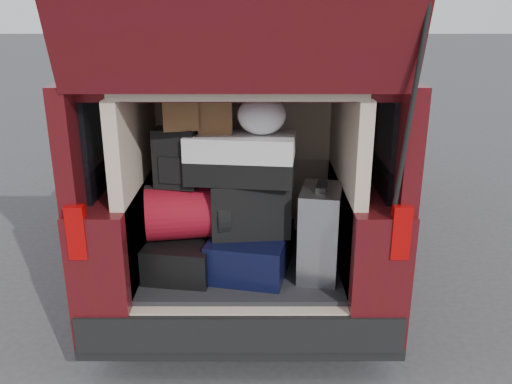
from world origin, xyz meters
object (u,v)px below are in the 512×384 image
(navy_hardshell, at_px, (251,251))
(twotone_duffel, at_px, (241,157))
(black_hardshell, at_px, (185,253))
(backpack, at_px, (176,158))
(silver_roller, at_px, (320,232))
(black_soft_case, at_px, (250,207))
(red_duffel, at_px, (187,212))

(navy_hardshell, relative_size, twotone_duffel, 0.88)
(black_hardshell, xyz_separation_m, backpack, (-0.03, 0.01, 0.62))
(black_hardshell, distance_m, navy_hardshell, 0.42)
(silver_roller, xyz_separation_m, twotone_duffel, (-0.49, 0.09, 0.46))
(black_soft_case, xyz_separation_m, twotone_duffel, (-0.05, 0.00, 0.32))
(black_hardshell, relative_size, navy_hardshell, 0.98)
(navy_hardshell, distance_m, black_soft_case, 0.30)
(black_soft_case, distance_m, twotone_duffel, 0.32)
(navy_hardshell, relative_size, silver_roller, 1.01)
(black_hardshell, distance_m, backpack, 0.63)
(red_duffel, distance_m, backpack, 0.35)
(silver_roller, bearing_deg, red_duffel, -174.08)
(red_duffel, bearing_deg, twotone_duffel, -8.11)
(navy_hardshell, xyz_separation_m, black_soft_case, (-0.01, 0.02, 0.30))
(navy_hardshell, distance_m, silver_roller, 0.46)
(red_duffel, xyz_separation_m, black_soft_case, (0.39, 0.01, 0.03))
(twotone_duffel, bearing_deg, silver_roller, -3.36)
(black_hardshell, xyz_separation_m, twotone_duffel, (0.37, 0.01, 0.63))
(silver_roller, bearing_deg, backpack, -174.29)
(navy_hardshell, bearing_deg, backpack, -170.31)
(navy_hardshell, height_order, black_soft_case, black_soft_case)
(navy_hardshell, xyz_separation_m, silver_roller, (0.43, -0.07, 0.16))
(navy_hardshell, bearing_deg, twotone_duffel, 173.96)
(navy_hardshell, bearing_deg, red_duffel, -169.42)
(black_soft_case, height_order, backpack, backpack)
(silver_roller, height_order, twotone_duffel, twotone_duffel)
(silver_roller, distance_m, red_duffel, 0.83)
(black_hardshell, distance_m, black_soft_case, 0.52)
(silver_roller, bearing_deg, twotone_duffel, -178.82)
(twotone_duffel, bearing_deg, navy_hardshell, -11.31)
(navy_hardshell, height_order, twotone_duffel, twotone_duffel)
(black_hardshell, distance_m, twotone_duffel, 0.73)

